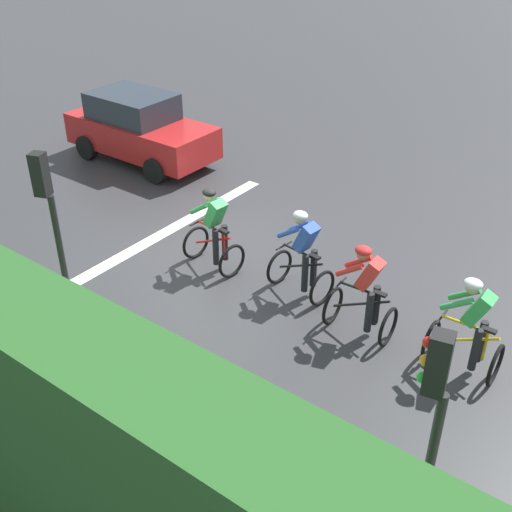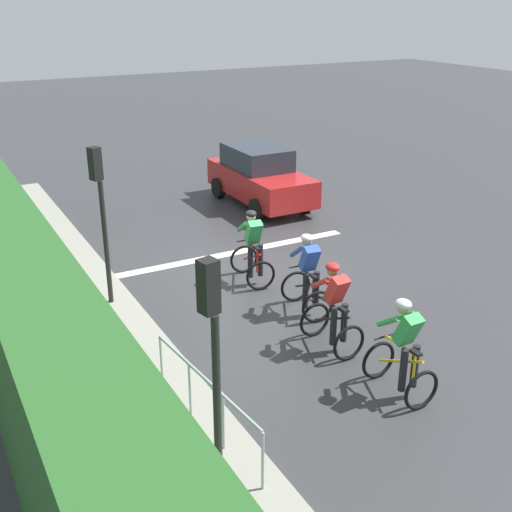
# 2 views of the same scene
# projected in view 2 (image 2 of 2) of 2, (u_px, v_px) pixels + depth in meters

# --- Properties ---
(ground_plane) EXTENTS (80.00, 80.00, 0.00)m
(ground_plane) POSITION_uv_depth(u_px,v_px,m) (245.00, 272.00, 14.97)
(ground_plane) COLOR #333335
(sidewalk_kerb) EXTENTS (2.80, 23.56, 0.12)m
(sidewalk_kerb) POSITION_uv_depth(u_px,v_px,m) (90.00, 353.00, 11.46)
(sidewalk_kerb) COLOR gray
(sidewalk_kerb) RESTS_ON ground
(stone_wall_low) EXTENTS (0.44, 23.56, 0.64)m
(stone_wall_low) POSITION_uv_depth(u_px,v_px,m) (36.00, 353.00, 10.97)
(stone_wall_low) COLOR tan
(stone_wall_low) RESTS_ON ground
(hedge_wall) EXTENTS (1.10, 23.56, 3.07)m
(hedge_wall) POSITION_uv_depth(u_px,v_px,m) (8.00, 293.00, 10.38)
(hedge_wall) COLOR #265623
(hedge_wall) RESTS_ON ground
(road_marking_stop_line) EXTENTS (7.00, 0.30, 0.01)m
(road_marking_stop_line) POSITION_uv_depth(u_px,v_px,m) (222.00, 255.00, 15.95)
(road_marking_stop_line) COLOR silver
(road_marking_stop_line) RESTS_ON ground
(cyclist_lead) EXTENTS (0.70, 1.09, 1.66)m
(cyclist_lead) POSITION_uv_depth(u_px,v_px,m) (403.00, 351.00, 10.11)
(cyclist_lead) COLOR black
(cyclist_lead) RESTS_ON ground
(cyclist_second) EXTENTS (0.72, 1.11, 1.66)m
(cyclist_second) POSITION_uv_depth(u_px,v_px,m) (334.00, 309.00, 11.45)
(cyclist_second) COLOR black
(cyclist_second) RESTS_ON ground
(cyclist_mid) EXTENTS (0.81, 1.15, 1.66)m
(cyclist_mid) POSITION_uv_depth(u_px,v_px,m) (308.00, 276.00, 12.79)
(cyclist_mid) COLOR black
(cyclist_mid) RESTS_ON ground
(cyclist_fourth) EXTENTS (0.80, 1.15, 1.66)m
(cyclist_fourth) POSITION_uv_depth(u_px,v_px,m) (253.00, 249.00, 14.18)
(cyclist_fourth) COLOR black
(cyclist_fourth) RESTS_ON ground
(car_red) EXTENTS (1.89, 4.10, 1.76)m
(car_red) POSITION_uv_depth(u_px,v_px,m) (260.00, 176.00, 19.56)
(car_red) COLOR #B21E1E
(car_red) RESTS_ON ground
(traffic_light_near_crossing) EXTENTS (0.26, 0.30, 3.34)m
(traffic_light_near_crossing) POSITION_uv_depth(u_px,v_px,m) (100.00, 204.00, 12.51)
(traffic_light_near_crossing) COLOR black
(traffic_light_near_crossing) RESTS_ON ground
(traffic_light_far_junction) EXTENTS (0.24, 0.31, 3.34)m
(traffic_light_far_junction) POSITION_uv_depth(u_px,v_px,m) (213.00, 351.00, 7.35)
(traffic_light_far_junction) COLOR black
(traffic_light_far_junction) RESTS_ON ground
(pedestrian_railing_kerbside) EXTENTS (0.32, 2.91, 1.03)m
(pedestrian_railing_kerbside) POSITION_uv_depth(u_px,v_px,m) (206.00, 393.00, 9.10)
(pedestrian_railing_kerbside) COLOR #999EA3
(pedestrian_railing_kerbside) RESTS_ON ground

